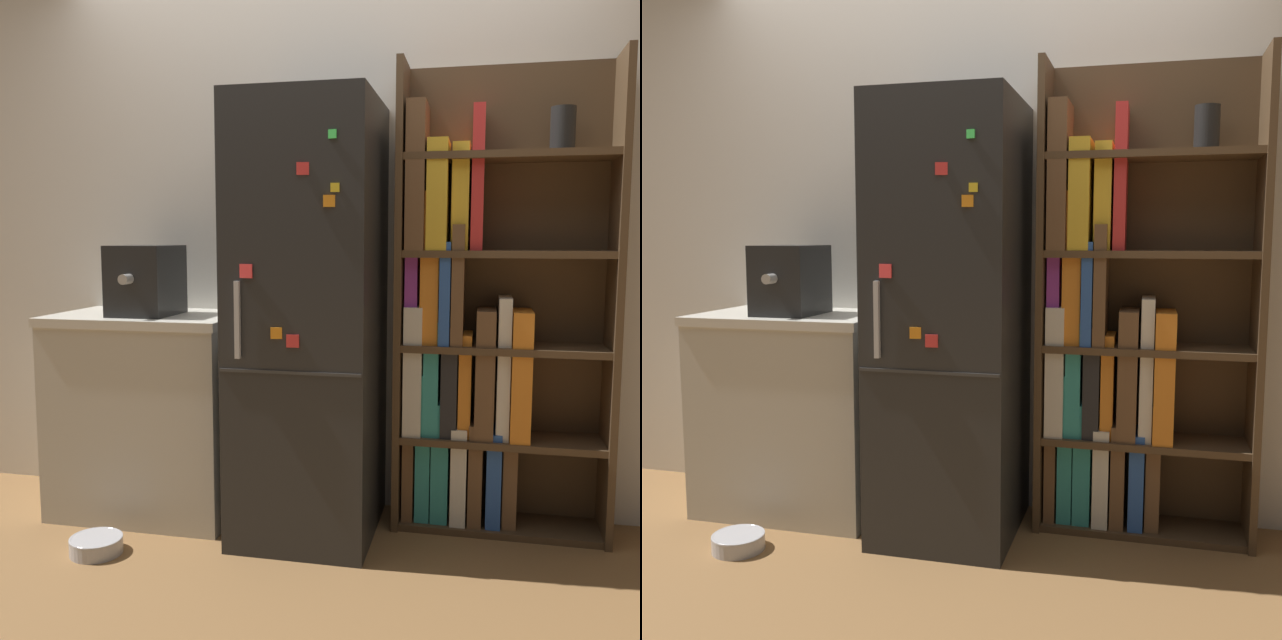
% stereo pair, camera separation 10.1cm
% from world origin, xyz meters
% --- Properties ---
extents(ground_plane, '(16.00, 16.00, 0.00)m').
position_xyz_m(ground_plane, '(0.00, 0.00, 0.00)').
color(ground_plane, olive).
extents(wall_back, '(8.00, 0.05, 2.60)m').
position_xyz_m(wall_back, '(0.00, 0.47, 1.30)').
color(wall_back, silver).
rests_on(wall_back, ground_plane).
extents(refrigerator, '(0.58, 0.70, 1.84)m').
position_xyz_m(refrigerator, '(-0.00, 0.11, 0.92)').
color(refrigerator, black).
rests_on(refrigerator, ground_plane).
extents(bookshelf, '(0.91, 0.31, 2.01)m').
position_xyz_m(bookshelf, '(0.69, 0.32, 0.88)').
color(bookshelf, '#4C3823').
rests_on(bookshelf, ground_plane).
extents(kitchen_counter, '(0.85, 0.58, 0.93)m').
position_xyz_m(kitchen_counter, '(-0.78, 0.17, 0.46)').
color(kitchen_counter, '#BCB7A8').
rests_on(kitchen_counter, ground_plane).
extents(espresso_machine, '(0.26, 0.38, 0.31)m').
position_xyz_m(espresso_machine, '(-0.76, 0.13, 1.08)').
color(espresso_machine, black).
rests_on(espresso_machine, kitchen_counter).
extents(pet_bowl, '(0.21, 0.21, 0.07)m').
position_xyz_m(pet_bowl, '(-0.79, -0.33, 0.04)').
color(pet_bowl, '#B7B7BC').
rests_on(pet_bowl, ground_plane).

